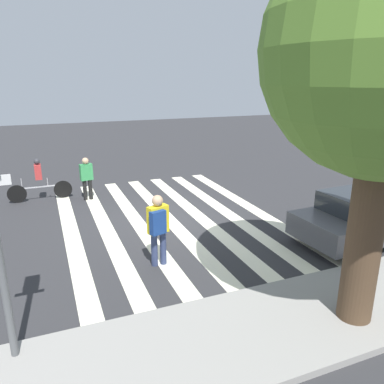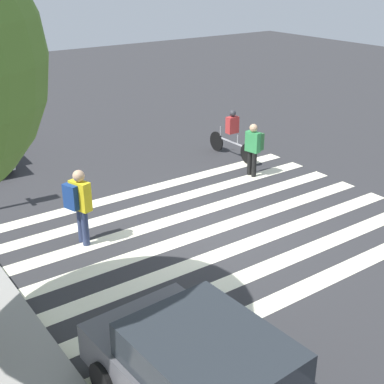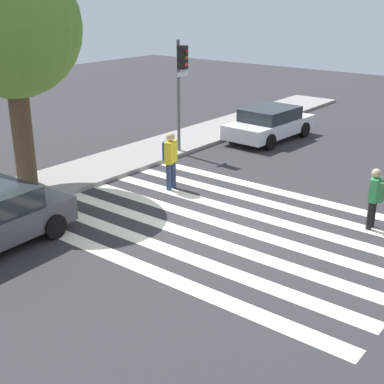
{
  "view_description": "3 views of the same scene",
  "coord_description": "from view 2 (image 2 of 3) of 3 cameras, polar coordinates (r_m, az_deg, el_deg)",
  "views": [
    {
      "loc": [
        3.66,
        11.19,
        4.52
      ],
      "look_at": [
        -0.67,
        0.5,
        0.99
      ],
      "focal_mm": 35.0,
      "sensor_mm": 36.0,
      "label": 1
    },
    {
      "loc": [
        -9.26,
        7.39,
        6.08
      ],
      "look_at": [
        0.5,
        0.4,
        0.92
      ],
      "focal_mm": 50.0,
      "sensor_mm": 36.0,
      "label": 2
    },
    {
      "loc": [
        -10.84,
        -7.43,
        5.85
      ],
      "look_at": [
        -1.09,
        0.31,
        1.19
      ],
      "focal_mm": 50.0,
      "sensor_mm": 36.0,
      "label": 3
    }
  ],
  "objects": [
    {
      "name": "pedestrian_adult_tall_backpack",
      "position": [
        16.38,
        6.61,
        4.93
      ],
      "size": [
        0.49,
        0.43,
        1.65
      ],
      "rotation": [
        0.0,
        0.0,
        0.18
      ],
      "color": "black",
      "rests_on": "ground_plane"
    },
    {
      "name": "cyclist_far_lane",
      "position": [
        17.98,
        4.29,
        6.36
      ],
      "size": [
        2.34,
        0.4,
        1.63
      ],
      "rotation": [
        0.0,
        0.0,
        0.01
      ],
      "color": "black",
      "rests_on": "ground_plane"
    },
    {
      "name": "car_parked_far_curb",
      "position": [
        7.9,
        1.76,
        -19.33
      ],
      "size": [
        4.18,
        2.24,
        1.43
      ],
      "rotation": [
        0.0,
        0.0,
        0.05
      ],
      "color": "#4C4C51",
      "rests_on": "ground_plane"
    },
    {
      "name": "crosswalk_stripes",
      "position": [
        13.32,
        2.67,
        -3.9
      ],
      "size": [
        6.72,
        10.0,
        0.01
      ],
      "color": "#F2EDCC",
      "rests_on": "ground_plane"
    },
    {
      "name": "ground_plane",
      "position": [
        13.32,
        2.67,
        -3.92
      ],
      "size": [
        60.0,
        60.0,
        0.0
      ],
      "primitive_type": "plane",
      "color": "#2D2D30"
    },
    {
      "name": "pedestrian_adult_blue_shirt",
      "position": [
        12.43,
        -11.97,
        -1.01
      ],
      "size": [
        0.55,
        0.52,
        1.84
      ],
      "rotation": [
        0.0,
        0.0,
        3.45
      ],
      "color": "navy",
      "rests_on": "ground_plane"
    }
  ]
}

